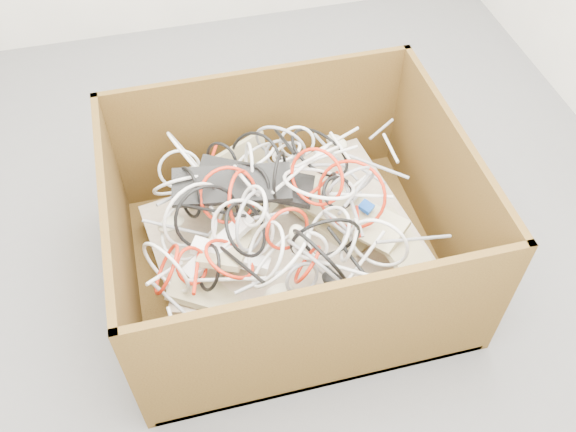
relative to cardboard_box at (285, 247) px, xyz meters
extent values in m
plane|color=#5B5B5E|center=(0.08, 0.26, -0.15)|extent=(3.00, 3.00, 0.00)
cube|color=#3B260E|center=(0.02, 0.00, -0.14)|extent=(1.19, 0.99, 0.03)
cube|color=#3B260E|center=(0.02, 0.48, 0.15)|extent=(1.19, 0.03, 0.59)
cube|color=#3B260E|center=(0.02, -0.48, 0.15)|extent=(1.19, 0.02, 0.59)
cube|color=#3B260E|center=(0.60, 0.00, 0.15)|extent=(0.02, 0.94, 0.59)
cube|color=#3B260E|center=(-0.57, 0.00, 0.15)|extent=(0.02, 0.94, 0.59)
cube|color=#C7B294|center=(0.02, 0.02, -0.07)|extent=(1.04, 0.90, 0.19)
cube|color=#C7B294|center=(-0.08, -0.05, 0.01)|extent=(0.75, 0.67, 0.20)
cube|color=tan|center=(-0.16, 0.11, 0.04)|extent=(0.41, 0.35, 0.15)
cube|color=tan|center=(0.16, 0.07, 0.05)|extent=(0.35, 0.41, 0.12)
cube|color=tan|center=(0.03, -0.16, 0.02)|extent=(0.28, 0.43, 0.08)
cube|color=tan|center=(-0.24, -0.23, 0.09)|extent=(0.42, 0.31, 0.14)
cube|color=tan|center=(0.37, -0.18, 0.11)|extent=(0.19, 0.41, 0.10)
cube|color=tan|center=(-0.15, 0.29, 0.15)|extent=(0.35, 0.28, 0.19)
cube|color=tan|center=(-0.18, -0.01, 0.16)|extent=(0.31, 0.41, 0.14)
cube|color=tan|center=(0.23, -0.02, 0.15)|extent=(0.36, 0.41, 0.09)
cube|color=black|center=(-0.08, 0.11, 0.26)|extent=(0.43, 0.28, 0.08)
cube|color=black|center=(-0.16, 0.09, 0.28)|extent=(0.42, 0.21, 0.06)
ellipsoid|color=beige|center=(-0.39, 0.06, 0.18)|extent=(0.11, 0.09, 0.04)
ellipsoid|color=beige|center=(0.28, 0.30, 0.19)|extent=(0.10, 0.12, 0.04)
ellipsoid|color=beige|center=(-0.09, -0.29, 0.16)|extent=(0.11, 0.08, 0.04)
ellipsoid|color=beige|center=(0.00, -0.17, 0.27)|extent=(0.06, 0.10, 0.04)
ellipsoid|color=beige|center=(-0.27, 0.19, 0.26)|extent=(0.11, 0.11, 0.04)
ellipsoid|color=black|center=(0.23, -0.32, 0.13)|extent=(0.11, 0.11, 0.04)
ellipsoid|color=black|center=(0.09, -0.30, 0.17)|extent=(0.10, 0.11, 0.04)
cube|color=white|center=(-0.25, -0.09, 0.20)|extent=(0.27, 0.19, 0.12)
cube|color=white|center=(-0.22, -0.13, 0.18)|extent=(0.26, 0.16, 0.09)
cube|color=#0B40B1|center=(0.28, -0.04, 0.20)|extent=(0.06, 0.06, 0.03)
torus|color=red|center=(-0.34, -0.15, 0.21)|extent=(0.14, 0.12, 0.15)
torus|color=silver|center=(-0.32, 0.28, 0.21)|extent=(0.21, 0.08, 0.20)
torus|color=silver|center=(-0.11, -0.20, 0.27)|extent=(0.15, 0.26, 0.23)
torus|color=red|center=(-0.02, -0.13, 0.27)|extent=(0.22, 0.09, 0.21)
torus|color=black|center=(-0.12, 0.08, 0.26)|extent=(0.25, 0.24, 0.15)
torus|color=black|center=(-0.29, -0.17, 0.20)|extent=(0.12, 0.22, 0.20)
torus|color=silver|center=(-0.28, 0.29, 0.25)|extent=(0.16, 0.31, 0.32)
torus|color=red|center=(-0.22, -0.17, 0.23)|extent=(0.18, 0.19, 0.12)
torus|color=silver|center=(-0.08, 0.19, 0.26)|extent=(0.04, 0.21, 0.22)
torus|color=gray|center=(-0.13, -0.08, 0.28)|extent=(0.19, 0.19, 0.26)
torus|color=silver|center=(-0.10, 0.10, 0.27)|extent=(0.13, 0.21, 0.19)
torus|color=black|center=(0.04, -0.27, 0.28)|extent=(0.19, 0.25, 0.22)
torus|color=silver|center=(0.11, -0.02, 0.33)|extent=(0.34, 0.33, 0.14)
torus|color=gray|center=(0.05, 0.29, 0.25)|extent=(0.20, 0.17, 0.25)
torus|color=silver|center=(-0.12, -0.06, 0.33)|extent=(0.12, 0.19, 0.16)
torus|color=black|center=(0.18, 0.19, 0.26)|extent=(0.25, 0.28, 0.15)
torus|color=red|center=(0.23, -0.03, 0.26)|extent=(0.25, 0.25, 0.31)
torus|color=silver|center=(0.06, 0.21, 0.27)|extent=(0.14, 0.15, 0.09)
torus|color=black|center=(0.16, 0.02, 0.27)|extent=(0.07, 0.14, 0.14)
torus|color=red|center=(-0.42, -0.15, 0.21)|extent=(0.12, 0.24, 0.22)
torus|color=silver|center=(0.12, 0.29, 0.24)|extent=(0.16, 0.07, 0.16)
torus|color=red|center=(0.11, 0.00, 0.34)|extent=(0.17, 0.23, 0.26)
torus|color=black|center=(0.17, -0.04, 0.29)|extent=(0.15, 0.12, 0.11)
torus|color=gray|center=(0.04, 0.25, 0.23)|extent=(0.14, 0.08, 0.14)
torus|color=silver|center=(0.10, -0.18, 0.27)|extent=(0.19, 0.25, 0.18)
torus|color=silver|center=(0.16, -0.20, 0.24)|extent=(0.10, 0.17, 0.16)
torus|color=gray|center=(-0.02, -0.29, 0.21)|extent=(0.16, 0.07, 0.16)
torus|color=silver|center=(-0.16, -0.09, 0.26)|extent=(0.26, 0.16, 0.27)
torus|color=silver|center=(-0.33, 0.01, 0.19)|extent=(0.28, 0.30, 0.15)
torus|color=gray|center=(0.14, -0.15, 0.27)|extent=(0.11, 0.14, 0.16)
torus|color=black|center=(-0.31, 0.12, 0.25)|extent=(0.09, 0.23, 0.23)
torus|color=silver|center=(-0.30, 0.03, 0.24)|extent=(0.29, 0.14, 0.30)
torus|color=silver|center=(0.02, -0.23, 0.28)|extent=(0.15, 0.08, 0.16)
torus|color=silver|center=(0.14, 0.16, 0.26)|extent=(0.23, 0.20, 0.21)
torus|color=gray|center=(0.04, -0.27, 0.23)|extent=(0.20, 0.30, 0.32)
torus|color=black|center=(-0.17, 0.27, 0.23)|extent=(0.15, 0.14, 0.19)
torus|color=silver|center=(-0.08, -0.24, 0.28)|extent=(0.23, 0.30, 0.26)
torus|color=red|center=(0.00, -0.28, 0.26)|extent=(0.13, 0.17, 0.16)
torus|color=red|center=(-0.18, 0.05, 0.28)|extent=(0.22, 0.13, 0.19)
torus|color=silver|center=(-0.42, -0.15, 0.21)|extent=(0.18, 0.24, 0.29)
torus|color=black|center=(-0.27, -0.01, 0.26)|extent=(0.30, 0.17, 0.27)
torus|color=silver|center=(-0.05, 0.23, 0.25)|extent=(0.20, 0.18, 0.15)
torus|color=black|center=(0.08, -0.21, 0.28)|extent=(0.32, 0.06, 0.32)
torus|color=red|center=(-0.14, 0.02, 0.28)|extent=(0.15, 0.24, 0.27)
torus|color=black|center=(-0.05, 0.24, 0.21)|extent=(0.25, 0.23, 0.27)
torus|color=black|center=(-0.15, -0.11, 0.28)|extent=(0.17, 0.25, 0.21)
torus|color=silver|center=(-0.32, 0.19, 0.23)|extent=(0.28, 0.16, 0.25)
torus|color=silver|center=(0.25, -0.25, 0.26)|extent=(0.23, 0.18, 0.28)
torus|color=black|center=(0.00, 0.07, 0.31)|extent=(0.12, 0.22, 0.24)
torus|color=gray|center=(0.23, -0.01, 0.29)|extent=(0.26, 0.08, 0.25)
cylinder|color=silver|center=(-0.43, -0.33, 0.15)|extent=(0.03, 0.14, 0.06)
cylinder|color=gray|center=(0.21, -0.06, 0.27)|extent=(0.02, 0.28, 0.06)
cylinder|color=silver|center=(0.28, 0.06, 0.21)|extent=(0.19, 0.15, 0.06)
cylinder|color=silver|center=(0.21, -0.24, 0.20)|extent=(0.19, 0.17, 0.02)
cylinder|color=silver|center=(0.47, 0.23, 0.18)|extent=(0.02, 0.15, 0.02)
cylinder|color=gray|center=(0.18, 0.11, 0.28)|extent=(0.13, 0.02, 0.05)
cylinder|color=gray|center=(-0.33, 0.17, 0.21)|extent=(0.19, 0.13, 0.06)
cylinder|color=silver|center=(0.08, -0.28, 0.23)|extent=(0.21, 0.21, 0.09)
cylinder|color=red|center=(-0.20, 0.30, 0.22)|extent=(0.07, 0.13, 0.02)
cylinder|color=black|center=(0.16, -0.27, 0.23)|extent=(0.11, 0.26, 0.07)
cylinder|color=gray|center=(-0.13, -0.28, 0.24)|extent=(0.21, 0.07, 0.02)
cylinder|color=black|center=(-0.19, -0.21, 0.24)|extent=(0.11, 0.24, 0.10)
cylinder|color=gray|center=(0.38, 0.13, 0.21)|extent=(0.21, 0.14, 0.05)
cylinder|color=gray|center=(-0.37, 0.03, 0.18)|extent=(0.22, 0.08, 0.08)
cylinder|color=gray|center=(0.34, 0.08, 0.22)|extent=(0.06, 0.15, 0.06)
cylinder|color=silver|center=(0.07, 0.08, 0.32)|extent=(0.24, 0.18, 0.02)
cylinder|color=red|center=(-0.33, -0.20, 0.23)|extent=(0.05, 0.19, 0.06)
cylinder|color=silver|center=(-0.43, -0.17, 0.22)|extent=(0.12, 0.11, 0.06)
cylinder|color=black|center=(0.06, 0.24, 0.30)|extent=(0.04, 0.16, 0.03)
cylinder|color=gray|center=(0.38, -0.23, 0.22)|extent=(0.28, 0.04, 0.09)
cylinder|color=gray|center=(0.48, 0.35, 0.16)|extent=(0.12, 0.07, 0.05)
cylinder|color=gray|center=(0.25, 0.23, 0.19)|extent=(0.12, 0.22, 0.08)
cylinder|color=silver|center=(0.24, -0.05, 0.28)|extent=(0.23, 0.08, 0.03)
cylinder|color=gray|center=(-0.06, -0.06, 0.27)|extent=(0.12, 0.04, 0.05)
cylinder|color=silver|center=(0.27, 0.23, 0.23)|extent=(0.05, 0.15, 0.03)
cylinder|color=silver|center=(-0.24, -0.23, 0.21)|extent=(0.27, 0.11, 0.08)
cylinder|color=gray|center=(-0.41, -0.27, 0.17)|extent=(0.14, 0.17, 0.08)
cylinder|color=silver|center=(0.24, 0.21, 0.22)|extent=(0.17, 0.03, 0.06)
cylinder|color=black|center=(-0.26, 0.00, 0.28)|extent=(0.23, 0.16, 0.05)
cylinder|color=gray|center=(0.24, -0.05, 0.30)|extent=(0.12, 0.10, 0.05)
cylinder|color=silver|center=(0.27, 0.29, 0.21)|extent=(0.21, 0.13, 0.04)
cylinder|color=red|center=(0.22, -0.13, 0.23)|extent=(0.05, 0.15, 0.04)
cylinder|color=red|center=(0.15, 0.05, 0.24)|extent=(0.16, 0.12, 0.04)
camera|label=1|loc=(-0.33, -1.36, 1.84)|focal=39.21mm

